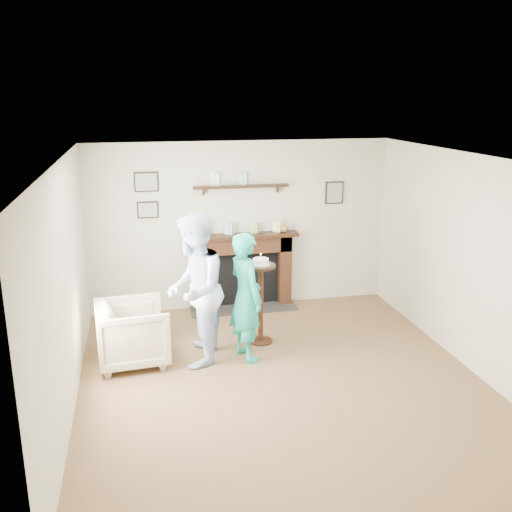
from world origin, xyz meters
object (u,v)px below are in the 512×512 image
(woman, at_px, (246,357))
(pedestal_table, at_px, (261,288))
(man, at_px, (197,361))
(armchair, at_px, (135,362))

(woman, distance_m, pedestal_table, 0.89)
(woman, relative_size, pedestal_table, 1.31)
(man, xyz_separation_m, pedestal_table, (0.89, 0.39, 0.75))
(armchair, xyz_separation_m, man, (0.74, -0.13, 0.00))
(man, height_order, pedestal_table, pedestal_table)
(armchair, bearing_deg, man, -105.15)
(woman, xyz_separation_m, pedestal_table, (0.28, 0.41, 0.75))
(man, relative_size, woman, 1.16)
(man, xyz_separation_m, woman, (0.61, -0.02, 0.00))
(armchair, bearing_deg, woman, -101.34)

